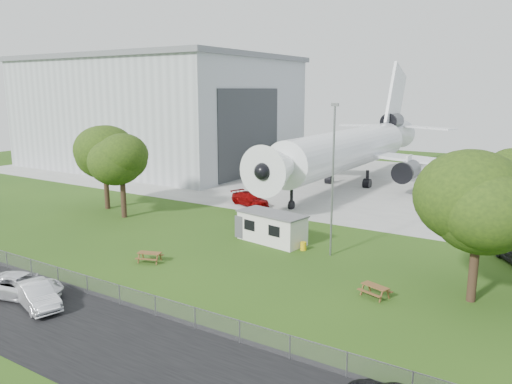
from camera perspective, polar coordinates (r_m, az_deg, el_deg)
The scene contains 17 objects.
ground at distance 40.00m, azimuth -6.13°, elevation -7.60°, with size 160.00×160.00×0.00m, color #365B18.
asphalt_strip at distance 31.66m, azimuth -21.32°, elevation -13.70°, with size 120.00×8.00×0.02m, color black.
concrete_apron at distance 72.68m, azimuth 12.77°, elevation 0.96°, with size 120.00×46.00×0.03m, color #B7B7B2.
hangar at distance 89.97m, azimuth -11.09°, elevation 9.06°, with size 43.00×31.00×18.55m.
airliner at distance 70.61m, azimuth 10.84°, elevation 5.04°, with size 46.36×47.73×17.69m.
site_cabin at distance 43.67m, azimuth 1.84°, elevation -4.07°, with size 6.93×3.68×2.62m.
picnic_west at distance 39.97m, azimuth -12.03°, elevation -7.81°, with size 1.80×1.50×0.76m, color brown, non-canonical shape.
picnic_east at distance 33.81m, azimuth 13.42°, elevation -11.56°, with size 1.80×1.50×0.76m, color brown, non-canonical shape.
fence at distance 33.62m, azimuth -16.44°, elevation -11.86°, with size 58.00×0.04×1.30m, color gray.
lamp_mast at distance 39.52m, azimuth 8.75°, elevation 1.10°, with size 0.16×0.16×12.00m, color slate.
tree_west_big at distance 57.52m, azimuth -16.93°, elevation 4.10°, with size 7.37×7.37×9.78m.
tree_west_small at distance 52.98m, azimuth -15.13°, elevation 3.49°, with size 6.23×6.23×9.12m.
tree_east_front at distance 33.28m, azimuth 24.14°, elevation -1.68°, with size 7.37×7.37×9.75m.
tree_far_apron at distance 58.54m, azimuth 26.65°, elevation 1.91°, with size 5.39×5.39×7.21m.
car_centre_sedan at distance 33.98m, azimuth -23.82°, elevation -10.76°, with size 1.61×4.62×1.52m, color silver.
car_west_estate at distance 35.88m, azimuth -25.22°, elevation -9.70°, with size 2.52×5.46×1.52m, color white.
car_apron_van at distance 57.25m, azimuth -0.70°, elevation -0.83°, with size 2.15×5.28×1.53m, color #930707.
Camera 1 is at (23.64, -29.47, 13.14)m, focal length 35.00 mm.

